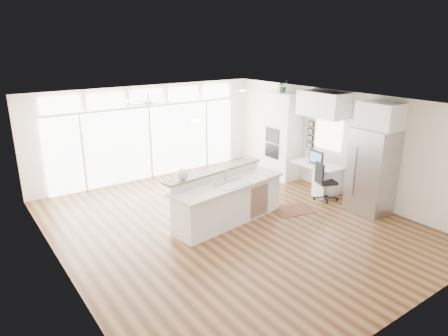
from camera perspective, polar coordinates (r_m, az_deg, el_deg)
floor at (r=8.98m, az=0.79°, el=-8.03°), size 7.00×8.00×0.02m
ceiling at (r=8.18m, az=0.87°, el=9.33°), size 7.00×8.00×0.02m
wall_back at (r=11.83m, az=-10.75°, el=5.02°), size 7.00×0.04×2.70m
wall_front at (r=5.98m, az=24.45°, el=-9.19°), size 7.00×0.04×2.70m
wall_left at (r=7.11m, az=-22.62°, el=-4.69°), size 0.04×8.00×2.70m
wall_right at (r=10.85m, az=15.93°, el=3.49°), size 0.04×8.00×2.70m
glass_wall at (r=11.85m, az=-10.55°, el=3.56°), size 5.80×0.06×2.08m
transom_row at (r=11.60m, az=-10.92°, el=9.94°), size 5.90×0.06×0.40m
desk_window at (r=10.96m, az=14.67°, el=4.81°), size 0.04×0.85×0.85m
ceiling_fan at (r=10.35m, az=-10.78°, el=9.59°), size 1.16×1.16×0.32m
recessed_lights at (r=8.34m, az=0.05°, el=9.36°), size 3.40×3.00×0.02m
oven_cabinet at (r=11.81m, az=8.10°, el=4.64°), size 0.64×1.20×2.50m
desk_nook at (r=11.03m, az=13.09°, el=-1.32°), size 0.72×1.30×0.76m
upper_cabinets at (r=10.59m, az=13.99°, el=8.85°), size 0.64×1.30×0.64m
refrigerator at (r=9.88m, az=20.38°, el=-0.45°), size 0.76×0.90×2.00m
fridge_cabinet at (r=9.62m, az=21.41°, el=6.99°), size 0.64×0.90×0.60m
framed_photos at (r=11.39m, az=12.24°, el=4.69°), size 0.06×0.22×0.80m
kitchen_island at (r=8.87m, az=0.66°, el=-4.34°), size 2.95×1.45×1.12m
rug at (r=9.79m, az=9.77°, el=-5.93°), size 1.10×0.91×0.01m
office_chair at (r=10.44m, az=14.41°, el=-1.87°), size 0.65×0.63×0.98m
fishbowl at (r=8.33m, az=-5.93°, el=-0.90°), size 0.25×0.25×0.25m
monitor at (r=10.80m, az=13.02°, el=1.50°), size 0.09×0.48×0.40m
keyboard at (r=10.73m, az=12.34°, el=0.38°), size 0.13×0.31×0.02m
potted_plant at (r=11.58m, az=8.40°, el=11.30°), size 0.31×0.35×0.26m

